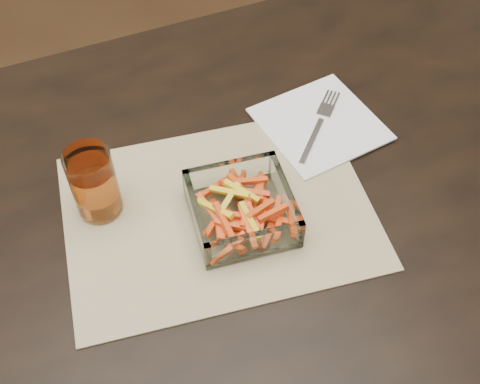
% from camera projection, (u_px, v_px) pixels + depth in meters
% --- Properties ---
extents(dining_table, '(1.60, 0.90, 0.75)m').
position_uv_depth(dining_table, '(231.00, 234.00, 0.98)').
color(dining_table, black).
rests_on(dining_table, ground).
extents(placemat, '(0.49, 0.39, 0.00)m').
position_uv_depth(placemat, '(218.00, 212.00, 0.89)').
color(placemat, tan).
rests_on(placemat, dining_table).
extents(glass_bowl, '(0.16, 0.16, 0.06)m').
position_uv_depth(glass_bowl, '(242.00, 210.00, 0.87)').
color(glass_bowl, white).
rests_on(glass_bowl, placemat).
extents(tumbler, '(0.07, 0.07, 0.12)m').
position_uv_depth(tumbler, '(94.00, 185.00, 0.85)').
color(tumbler, white).
rests_on(tumbler, placemat).
extents(napkin, '(0.20, 0.20, 0.00)m').
position_uv_depth(napkin, '(320.00, 124.00, 1.00)').
color(napkin, white).
rests_on(napkin, placemat).
extents(fork, '(0.14, 0.14, 0.00)m').
position_uv_depth(fork, '(320.00, 123.00, 1.00)').
color(fork, silver).
rests_on(fork, napkin).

